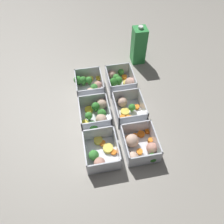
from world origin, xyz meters
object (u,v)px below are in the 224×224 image
at_px(container_near_center, 97,114).
at_px(juice_carton, 139,45).
at_px(container_near_right, 100,153).
at_px(container_far_left, 121,81).
at_px(container_far_center, 128,109).
at_px(container_far_right, 139,146).
at_px(container_near_left, 89,84).

height_order(container_near_center, juice_carton, juice_carton).
relative_size(container_near_right, juice_carton, 0.75).
height_order(container_near_center, container_near_right, same).
xyz_separation_m(container_near_right, container_far_left, (-0.36, 0.16, 0.00)).
relative_size(container_near_right, container_far_center, 1.00).
relative_size(container_near_center, container_far_left, 1.05).
relative_size(container_near_center, container_near_right, 1.09).
bearing_deg(juice_carton, container_far_center, -21.30).
bearing_deg(juice_carton, container_far_right, -14.10).
relative_size(container_near_center, container_far_right, 1.05).
relative_size(container_near_left, container_far_left, 1.02).
distance_m(container_near_right, container_far_right, 0.15).
relative_size(container_near_left, container_far_right, 1.02).
distance_m(container_near_left, container_near_center, 0.18).
bearing_deg(container_near_left, container_near_center, 3.28).
bearing_deg(container_far_left, container_near_center, -38.89).
xyz_separation_m(container_near_right, container_far_right, (-0.00, 0.15, 0.00)).
bearing_deg(container_far_right, container_near_center, -142.41).
bearing_deg(container_near_right, container_near_center, 175.97).
xyz_separation_m(container_far_center, container_far_right, (0.19, -0.00, 0.00)).
bearing_deg(container_far_right, juice_carton, 165.90).
bearing_deg(container_far_left, juice_carton, 142.53).
height_order(container_near_left, container_far_center, same).
xyz_separation_m(container_far_right, juice_carton, (-0.52, 0.13, 0.07)).
bearing_deg(container_near_left, container_far_center, 40.14).
bearing_deg(juice_carton, container_near_right, -28.33).
bearing_deg(container_far_left, container_near_right, -23.54).
height_order(container_near_left, juice_carton, juice_carton).
bearing_deg(container_near_left, container_far_left, 88.44).
bearing_deg(container_far_left, container_far_right, -0.90).
distance_m(container_near_right, container_far_center, 0.24).
height_order(container_near_center, container_far_center, same).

